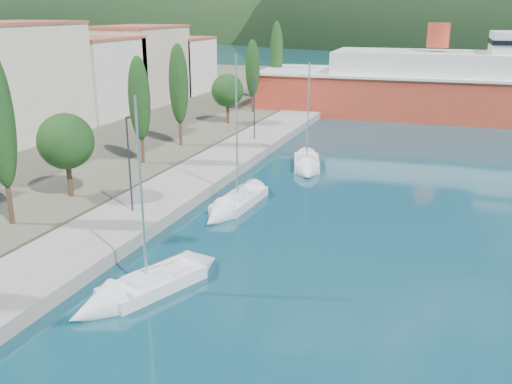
% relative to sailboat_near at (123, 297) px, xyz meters
% --- Properties ---
extents(ground, '(1400.00, 1400.00, 0.00)m').
position_rel_sailboat_near_xyz_m(ground, '(3.78, 113.85, -0.29)').
color(ground, '#113F4D').
extents(quay, '(5.00, 88.00, 0.80)m').
position_rel_sailboat_near_xyz_m(quay, '(-5.22, 19.85, 0.11)').
color(quay, gray).
rests_on(quay, ground).
extents(town_buildings, '(9.20, 69.20, 11.30)m').
position_rel_sailboat_near_xyz_m(town_buildings, '(-28.22, 30.76, 5.28)').
color(town_buildings, beige).
rests_on(town_buildings, land_strip).
extents(tree_row, '(3.82, 63.28, 10.86)m').
position_rel_sailboat_near_xyz_m(tree_row, '(-11.01, 24.81, 5.44)').
color(tree_row, '#47301E').
rests_on(tree_row, land_strip).
extents(lamp_posts, '(0.15, 47.01, 6.06)m').
position_rel_sailboat_near_xyz_m(lamp_posts, '(-5.22, 8.94, 3.80)').
color(lamp_posts, '#2D2D33').
rests_on(lamp_posts, quay).
extents(sailboat_near, '(4.70, 7.55, 10.44)m').
position_rel_sailboat_near_xyz_m(sailboat_near, '(0.00, 0.00, 0.00)').
color(sailboat_near, silver).
rests_on(sailboat_near, ground).
extents(sailboat_mid, '(2.45, 7.89, 11.22)m').
position_rel_sailboat_near_xyz_m(sailboat_mid, '(-0.16, 13.10, -0.01)').
color(sailboat_mid, silver).
rests_on(sailboat_mid, ground).
extents(sailboat_far, '(3.91, 7.01, 9.82)m').
position_rel_sailboat_near_xyz_m(sailboat_far, '(2.16, 24.84, -0.00)').
color(sailboat_far, silver).
rests_on(sailboat_far, ground).
extents(ferry, '(61.52, 15.57, 12.12)m').
position_rel_sailboat_near_xyz_m(ferry, '(18.86, 56.33, 3.40)').
color(ferry, '#B83B25').
rests_on(ferry, ground).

